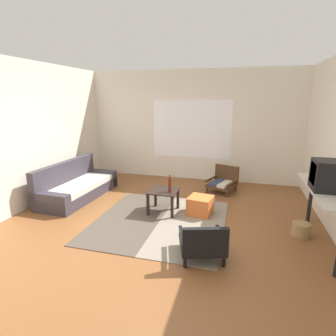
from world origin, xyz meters
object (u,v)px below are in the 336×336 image
object	(u,v)px
console_shelf	(326,195)
crt_television	(331,176)
ottoman_orange	(200,206)
glass_bottle	(170,185)
couch	(76,187)
coffee_table	(163,195)
clay_vase	(321,172)
armchair_striped_foreground	(203,242)
wicker_basket	(301,230)
armchair_by_window	(223,181)

from	to	relation	value
console_shelf	crt_television	size ratio (longest dim) A/B	3.66
ottoman_orange	crt_television	world-z (taller)	crt_television
crt_television	glass_bottle	world-z (taller)	crt_television
couch	ottoman_orange	size ratio (longest dim) A/B	4.77
coffee_table	console_shelf	xyz separation A→B (m)	(2.45, -0.50, 0.41)
couch	clay_vase	bearing A→B (deg)	-4.86
armchair_striped_foreground	clay_vase	world-z (taller)	clay_vase
coffee_table	crt_television	distance (m)	2.61
coffee_table	console_shelf	bearing A→B (deg)	-11.50
armchair_striped_foreground	coffee_table	bearing A→B (deg)	124.70
glass_bottle	wicker_basket	bearing A→B (deg)	-6.70
crt_television	armchair_striped_foreground	bearing A→B (deg)	-154.81
armchair_striped_foreground	wicker_basket	bearing A→B (deg)	36.37
clay_vase	glass_bottle	distance (m)	2.35
armchair_by_window	glass_bottle	bearing A→B (deg)	-118.36
coffee_table	console_shelf	distance (m)	2.54
coffee_table	clay_vase	xyz separation A→B (m)	(2.45, -0.10, 0.63)
couch	wicker_basket	bearing A→B (deg)	-7.87
armchair_by_window	armchair_striped_foreground	distance (m)	2.77
armchair_striped_foreground	couch	bearing A→B (deg)	151.28
console_shelf	clay_vase	bearing A→B (deg)	90.00
ottoman_orange	clay_vase	world-z (taller)	clay_vase
couch	console_shelf	world-z (taller)	console_shelf
couch	armchair_striped_foreground	bearing A→B (deg)	-28.72
couch	armchair_striped_foreground	distance (m)	3.28
ottoman_orange	console_shelf	distance (m)	1.97
ottoman_orange	wicker_basket	size ratio (longest dim) A/B	1.55
console_shelf	wicker_basket	xyz separation A→B (m)	(-0.21, 0.19, -0.64)
coffee_table	clay_vase	bearing A→B (deg)	-2.30
ottoman_orange	couch	bearing A→B (deg)	175.66
ottoman_orange	wicker_basket	distance (m)	1.63
coffee_table	ottoman_orange	bearing A→B (deg)	6.73
coffee_table	clay_vase	size ratio (longest dim) A/B	1.50
couch	ottoman_orange	bearing A→B (deg)	-4.34
coffee_table	ottoman_orange	distance (m)	0.69
couch	wicker_basket	size ratio (longest dim) A/B	7.40
wicker_basket	coffee_table	bearing A→B (deg)	172.27
coffee_table	armchair_by_window	size ratio (longest dim) A/B	0.72
console_shelf	clay_vase	world-z (taller)	clay_vase
crt_television	clay_vase	size ratio (longest dim) A/B	1.27
clay_vase	wicker_basket	bearing A→B (deg)	-135.29
couch	coffee_table	distance (m)	2.00
coffee_table	wicker_basket	distance (m)	2.28
console_shelf	crt_television	world-z (taller)	crt_television
console_shelf	clay_vase	distance (m)	0.45
crt_television	wicker_basket	size ratio (longest dim) A/B	1.70
crt_television	glass_bottle	bearing A→B (deg)	167.58
armchair_striped_foreground	clay_vase	distance (m)	2.09
ottoman_orange	clay_vase	distance (m)	1.97
clay_vase	ottoman_orange	bearing A→B (deg)	174.37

